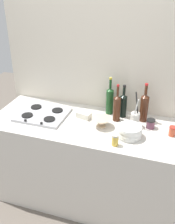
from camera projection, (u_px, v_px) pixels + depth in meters
ground_plane at (87, 196)px, 2.91m from camera, size 6.00×6.00×0.00m
counter_block at (87, 163)px, 2.69m from camera, size 1.80×0.70×0.90m
backsplash_panel at (100, 75)px, 2.64m from camera, size 1.90×0.06×2.45m
stovetop_hob at (43, 114)px, 2.60m from camera, size 0.46×0.40×0.04m
plate_stack at (129, 132)px, 2.27m from camera, size 0.21×0.21×0.10m
wine_bottle_leftmost at (117, 107)px, 2.47m from camera, size 0.07×0.07×0.35m
wine_bottle_mid_left at (144, 107)px, 2.46m from camera, size 0.08×0.08×0.37m
wine_bottle_mid_right at (110, 100)px, 2.59m from camera, size 0.07×0.07×0.37m
wine_bottle_rightmost at (123, 105)px, 2.54m from camera, size 0.07×0.07×0.32m
mixing_bowl at (101, 122)px, 2.41m from camera, size 0.17×0.17×0.09m
butter_dish at (84, 115)px, 2.56m from camera, size 0.15×0.11×0.05m
utensil_crock at (135, 119)px, 2.40m from camera, size 0.08×0.08×0.33m
condiment_jar_front at (115, 140)px, 2.16m from camera, size 0.06×0.06×0.10m
condiment_jar_rear at (172, 131)px, 2.28m from camera, size 0.06×0.06×0.09m
condiment_jar_spare at (151, 124)px, 2.39m from camera, size 0.08×0.08×0.08m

